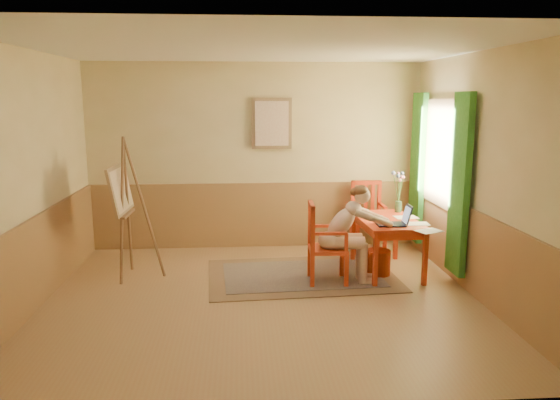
{
  "coord_description": "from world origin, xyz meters",
  "views": [
    {
      "loc": [
        -0.23,
        -5.87,
        2.28
      ],
      "look_at": [
        0.25,
        0.55,
        1.05
      ],
      "focal_mm": 34.45,
      "sensor_mm": 36.0,
      "label": 1
    }
  ],
  "objects": [
    {
      "name": "wall_portrait",
      "position": [
        0.25,
        2.2,
        1.9
      ],
      "size": [
        0.6,
        0.05,
        0.76
      ],
      "color": "#8C6E4B",
      "rests_on": "room"
    },
    {
      "name": "easel",
      "position": [
        -1.7,
        0.91,
        1.07
      ],
      "size": [
        0.61,
        0.81,
        1.81
      ],
      "color": "brown",
      "rests_on": "room"
    },
    {
      "name": "room",
      "position": [
        0.0,
        0.0,
        1.4
      ],
      "size": [
        5.04,
        4.54,
        2.84
      ],
      "color": "#A2794E",
      "rests_on": "ground"
    },
    {
      "name": "chair_left",
      "position": [
        0.79,
        0.5,
        0.51
      ],
      "size": [
        0.49,
        0.47,
        1.01
      ],
      "color": "red",
      "rests_on": "room"
    },
    {
      "name": "table",
      "position": [
        1.68,
        0.84,
        0.63
      ],
      "size": [
        0.77,
        1.23,
        0.72
      ],
      "color": "red",
      "rests_on": "room"
    },
    {
      "name": "wainscot",
      "position": [
        0.0,
        0.8,
        0.5
      ],
      "size": [
        5.0,
        4.5,
        1.0
      ],
      "color": "#977046",
      "rests_on": "room"
    },
    {
      "name": "chair_back",
      "position": [
        1.67,
        1.88,
        0.52
      ],
      "size": [
        0.47,
        0.49,
        1.05
      ],
      "color": "red",
      "rests_on": "room"
    },
    {
      "name": "window",
      "position": [
        2.42,
        1.1,
        1.35
      ],
      "size": [
        0.12,
        2.01,
        2.2
      ],
      "color": "white",
      "rests_on": "room"
    },
    {
      "name": "papers",
      "position": [
        1.85,
        0.67,
        0.72
      ],
      "size": [
        0.87,
        1.2,
        0.0
      ],
      "color": "white",
      "rests_on": "table"
    },
    {
      "name": "vase",
      "position": [
        1.94,
        1.28,
        0.98
      ],
      "size": [
        0.19,
        0.28,
        0.57
      ],
      "color": "#3F724C",
      "rests_on": "table"
    },
    {
      "name": "figure",
      "position": [
        1.08,
        0.47,
        0.68
      ],
      "size": [
        0.92,
        0.4,
        1.23
      ],
      "color": "#D5AA91",
      "rests_on": "room"
    },
    {
      "name": "laptop",
      "position": [
        1.69,
        0.51,
        0.77
      ],
      "size": [
        0.42,
        0.26,
        0.25
      ],
      "color": "#1E2338",
      "rests_on": "table"
    },
    {
      "name": "wastebasket",
      "position": [
        1.55,
        0.73,
        0.17
      ],
      "size": [
        0.4,
        0.4,
        0.34
      ],
      "primitive_type": "cylinder",
      "rotation": [
        0.0,
        0.0,
        0.36
      ],
      "color": "#AE3412",
      "rests_on": "room"
    },
    {
      "name": "rug",
      "position": [
        0.55,
        0.77,
        0.01
      ],
      "size": [
        2.49,
        1.73,
        0.02
      ],
      "color": "#8C7251",
      "rests_on": "room"
    }
  ]
}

